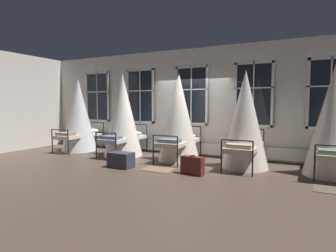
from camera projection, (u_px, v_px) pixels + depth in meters
name	position (u px, v px, depth m)	size (l,w,h in m)	color
ground	(176.00, 161.00, 8.11)	(21.95, 21.95, 0.00)	#4C3D33
back_wall_with_windows	(193.00, 102.00, 9.14)	(11.98, 0.10, 3.50)	silver
window_bank	(191.00, 120.00, 9.08)	(9.01, 0.10, 2.86)	black
cot_first	(79.00, 116.00, 9.97)	(1.26, 1.84, 2.59)	black
cot_second	(123.00, 116.00, 9.00)	(1.26, 1.84, 2.68)	black
cot_third	(179.00, 119.00, 8.21)	(1.26, 1.84, 2.59)	black
cot_fourth	(245.00, 121.00, 7.27)	(1.26, 1.83, 2.58)	black
cot_fifth	(333.00, 122.00, 6.40)	(1.26, 1.84, 2.63)	black
rug_third	(158.00, 169.00, 7.11)	(0.80, 0.56, 0.01)	brown
rug_fifth	(336.00, 190.00, 5.36)	(0.80, 0.56, 0.01)	brown
suitcase_dark	(192.00, 165.00, 6.59)	(0.58, 0.29, 0.47)	#5B231E
travel_trunk	(121.00, 160.00, 7.32)	(0.64, 0.40, 0.40)	#2D3342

